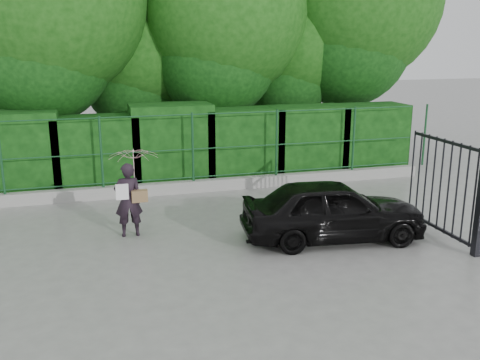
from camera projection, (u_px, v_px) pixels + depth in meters
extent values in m
plane|color=gray|center=(219.00, 258.00, 9.82)|extent=(80.00, 80.00, 0.00)
cube|color=#9E9E99|center=(179.00, 187.00, 13.97)|extent=(14.00, 0.25, 0.30)
cylinder|color=#154422|center=(1.00, 158.00, 12.60)|extent=(0.06, 0.06, 1.80)
cylinder|color=#154422|center=(101.00, 152.00, 13.20)|extent=(0.06, 0.06, 1.80)
cylinder|color=#154422|center=(193.00, 147.00, 13.81)|extent=(0.06, 0.06, 1.80)
cylinder|color=#154422|center=(277.00, 143.00, 14.42)|extent=(0.06, 0.06, 1.80)
cylinder|color=#154422|center=(354.00, 139.00, 15.03)|extent=(0.06, 0.06, 1.80)
cylinder|color=#154422|center=(425.00, 135.00, 15.64)|extent=(0.06, 0.06, 1.80)
cylinder|color=#154422|center=(178.00, 178.00, 13.91)|extent=(13.60, 0.03, 0.03)
cylinder|color=#154422|center=(177.00, 150.00, 13.72)|extent=(13.60, 0.03, 0.03)
cylinder|color=#154422|center=(176.00, 115.00, 13.49)|extent=(13.60, 0.03, 0.03)
cube|color=black|center=(16.00, 154.00, 13.61)|extent=(2.20, 1.20, 2.16)
cube|color=black|center=(97.00, 153.00, 14.16)|extent=(2.20, 1.20, 1.96)
cube|color=black|center=(172.00, 144.00, 14.66)|extent=(2.20, 1.20, 2.22)
cube|color=black|center=(242.00, 144.00, 15.21)|extent=(2.20, 1.20, 2.03)
cube|color=black|center=(307.00, 141.00, 15.74)|extent=(2.20, 1.20, 2.04)
cube|color=black|center=(368.00, 138.00, 16.27)|extent=(2.20, 1.20, 2.02)
cylinder|color=black|center=(56.00, 100.00, 15.16)|extent=(0.36, 0.36, 4.50)
sphere|color=#14470F|center=(47.00, 0.00, 14.48)|extent=(5.40, 5.40, 5.40)
cylinder|color=black|center=(141.00, 113.00, 17.19)|extent=(0.36, 0.36, 3.25)
sphere|color=#14470F|center=(138.00, 50.00, 16.70)|extent=(3.90, 3.90, 3.90)
cylinder|color=black|center=(224.00, 98.00, 16.79)|extent=(0.36, 0.36, 4.25)
sphere|color=#14470F|center=(223.00, 13.00, 16.15)|extent=(5.10, 5.10, 5.10)
cylinder|color=black|center=(290.00, 105.00, 18.20)|extent=(0.36, 0.36, 3.50)
sphere|color=#14470F|center=(292.00, 41.00, 17.67)|extent=(4.20, 4.20, 4.20)
cylinder|color=black|center=(350.00, 86.00, 18.20)|extent=(0.36, 0.36, 4.75)
cube|color=black|center=(438.00, 228.00, 10.95)|extent=(0.05, 2.00, 0.06)
cube|color=black|center=(446.00, 141.00, 10.50)|extent=(0.05, 2.00, 0.06)
cylinder|color=black|center=(474.00, 199.00, 9.84)|extent=(0.04, 0.04, 1.90)
cylinder|color=black|center=(465.00, 195.00, 10.07)|extent=(0.04, 0.04, 1.90)
cylinder|color=black|center=(456.00, 191.00, 10.30)|extent=(0.04, 0.04, 1.90)
cylinder|color=black|center=(448.00, 188.00, 10.54)|extent=(0.04, 0.04, 1.90)
cylinder|color=black|center=(440.00, 185.00, 10.77)|extent=(0.04, 0.04, 1.90)
cylinder|color=black|center=(433.00, 182.00, 11.00)|extent=(0.04, 0.04, 1.90)
cylinder|color=black|center=(426.00, 179.00, 11.24)|extent=(0.04, 0.04, 1.90)
cylinder|color=black|center=(419.00, 176.00, 11.47)|extent=(0.04, 0.04, 1.90)
cylinder|color=black|center=(412.00, 173.00, 11.70)|extent=(0.04, 0.04, 1.90)
imported|color=black|center=(128.00, 200.00, 10.76)|extent=(0.56, 0.37, 1.52)
imported|color=beige|center=(134.00, 171.00, 10.70)|extent=(0.99, 1.01, 0.91)
cube|color=brown|center=(140.00, 196.00, 10.72)|extent=(0.32, 0.15, 0.24)
cube|color=white|center=(122.00, 192.00, 10.56)|extent=(0.25, 0.02, 0.32)
imported|color=black|center=(333.00, 210.00, 10.60)|extent=(3.76, 1.87, 1.23)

